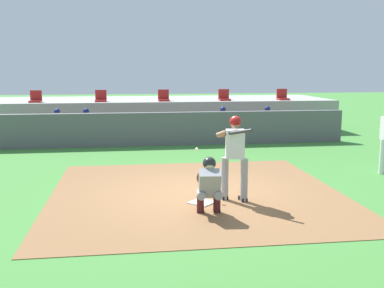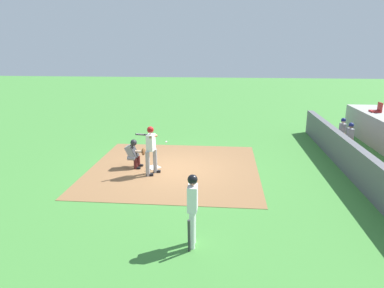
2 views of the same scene
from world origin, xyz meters
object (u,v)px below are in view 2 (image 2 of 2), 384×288
(dugout_player_0, at_px, (339,131))
(stadium_seat_0, at_px, (377,109))
(on_deck_batter, at_px, (192,206))
(batter_at_plate, at_px, (151,147))
(catcher_crouched, at_px, (134,152))
(home_plate, at_px, (153,167))
(dugout_player_1, at_px, (347,136))

(dugout_player_0, distance_m, stadium_seat_0, 2.47)
(on_deck_batter, height_order, dugout_player_0, on_deck_batter)
(on_deck_batter, distance_m, stadium_seat_0, 13.30)
(batter_at_plate, relative_size, catcher_crouched, 1.11)
(on_deck_batter, bearing_deg, catcher_crouched, -152.63)
(dugout_player_0, bearing_deg, home_plate, -63.34)
(catcher_crouched, height_order, dugout_player_1, dugout_player_1)
(batter_at_plate, distance_m, on_deck_batter, 4.97)
(dugout_player_1, bearing_deg, home_plate, -69.51)
(batter_at_plate, height_order, dugout_player_0, batter_at_plate)
(catcher_crouched, height_order, dugout_player_0, dugout_player_0)
(dugout_player_0, height_order, dugout_player_1, same)
(batter_at_plate, relative_size, dugout_player_1, 1.39)
(home_plate, bearing_deg, catcher_crouched, -89.10)
(catcher_crouched, relative_size, on_deck_batter, 0.91)
(on_deck_batter, bearing_deg, home_plate, -159.23)
(batter_at_plate, bearing_deg, catcher_crouched, -130.04)
(dugout_player_1, relative_size, stadium_seat_0, 2.71)
(home_plate, height_order, dugout_player_1, dugout_player_1)
(catcher_crouched, xyz_separation_m, stadium_seat_0, (-5.21, 10.90, 0.93))
(batter_at_plate, xyz_separation_m, stadium_seat_0, (-5.89, 10.10, 0.50))
(on_deck_batter, relative_size, stadium_seat_0, 3.72)
(batter_at_plate, xyz_separation_m, on_deck_batter, (4.58, 1.92, -0.02))
(batter_at_plate, relative_size, on_deck_batter, 1.01)
(batter_at_plate, height_order, stadium_seat_0, stadium_seat_0)
(on_deck_batter, xyz_separation_m, stadium_seat_0, (-10.47, 8.18, 0.51))
(catcher_crouched, xyz_separation_m, dugout_player_0, (-4.10, 8.87, 0.06))
(stadium_seat_0, bearing_deg, dugout_player_0, -61.37)
(catcher_crouched, distance_m, stadium_seat_0, 12.12)
(catcher_crouched, xyz_separation_m, on_deck_batter, (5.26, 2.72, 0.41))
(on_deck_batter, height_order, dugout_player_1, on_deck_batter)
(home_plate, bearing_deg, on_deck_batter, 20.77)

